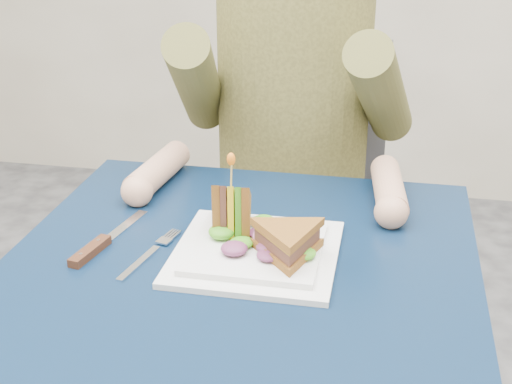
% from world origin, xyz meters
% --- Properties ---
extents(table, '(0.75, 0.75, 0.73)m').
position_xyz_m(table, '(0.00, 0.00, 0.65)').
color(table, black).
rests_on(table, ground).
extents(chair, '(0.42, 0.40, 0.93)m').
position_xyz_m(chair, '(0.00, 0.66, 0.54)').
color(chair, '#47474C').
rests_on(chair, ground).
extents(diner, '(0.54, 0.59, 0.74)m').
position_xyz_m(diner, '(-0.00, 0.55, 0.91)').
color(diner, brown).
rests_on(diner, chair).
extents(plate, '(0.26, 0.26, 0.02)m').
position_xyz_m(plate, '(0.02, 0.02, 0.74)').
color(plate, white).
rests_on(plate, table).
extents(sandwich_flat, '(0.19, 0.19, 0.05)m').
position_xyz_m(sandwich_flat, '(0.08, -0.01, 0.78)').
color(sandwich_flat, brown).
rests_on(sandwich_flat, plate).
extents(sandwich_upright, '(0.09, 0.14, 0.14)m').
position_xyz_m(sandwich_upright, '(-0.03, 0.06, 0.78)').
color(sandwich_upright, brown).
rests_on(sandwich_upright, plate).
extents(fork, '(0.05, 0.18, 0.01)m').
position_xyz_m(fork, '(-0.15, -0.02, 0.73)').
color(fork, silver).
rests_on(fork, table).
extents(knife, '(0.06, 0.22, 0.02)m').
position_xyz_m(knife, '(-0.24, -0.01, 0.74)').
color(knife, silver).
rests_on(knife, table).
extents(toothpick, '(0.01, 0.01, 0.06)m').
position_xyz_m(toothpick, '(-0.03, 0.06, 0.85)').
color(toothpick, tan).
rests_on(toothpick, sandwich_upright).
extents(toothpick_frill, '(0.01, 0.01, 0.02)m').
position_xyz_m(toothpick_frill, '(-0.03, 0.06, 0.88)').
color(toothpick_frill, orange).
rests_on(toothpick_frill, sandwich_upright).
extents(lettuce_spill, '(0.15, 0.13, 0.02)m').
position_xyz_m(lettuce_spill, '(0.03, 0.03, 0.76)').
color(lettuce_spill, '#337A14').
rests_on(lettuce_spill, plate).
extents(onion_ring, '(0.04, 0.04, 0.02)m').
position_xyz_m(onion_ring, '(0.04, 0.02, 0.77)').
color(onion_ring, '#9E4C7A').
rests_on(onion_ring, plate).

